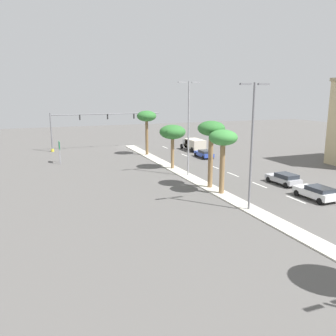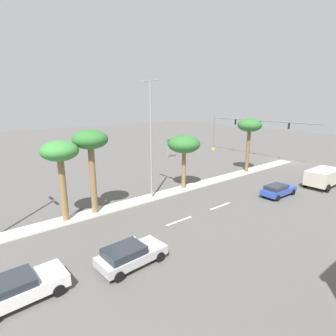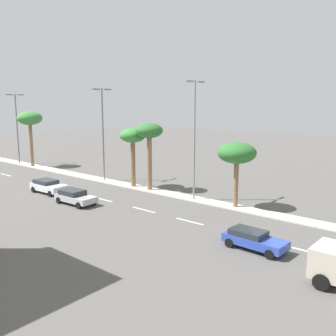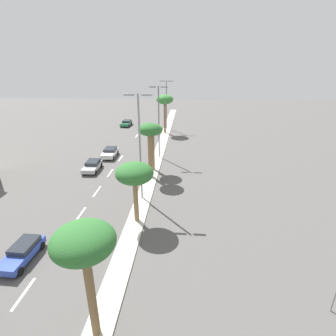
% 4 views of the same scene
% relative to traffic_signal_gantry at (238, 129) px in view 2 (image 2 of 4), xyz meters
% --- Properties ---
extents(ground_plane, '(160.00, 160.00, 0.00)m').
position_rel_traffic_signal_gantry_xyz_m(ground_plane, '(-8.91, 32.80, -4.77)').
color(ground_plane, '#565451').
extents(lane_stripe_center, '(0.20, 2.80, 0.01)m').
position_rel_traffic_signal_gantry_xyz_m(lane_stripe_center, '(-14.94, 2.66, -4.76)').
color(lane_stripe_center, silver).
rests_on(lane_stripe_center, ground).
extents(lane_stripe_right, '(0.20, 2.80, 0.01)m').
position_rel_traffic_signal_gantry_xyz_m(lane_stripe_right, '(-14.94, 12.08, -4.76)').
color(lane_stripe_right, silver).
rests_on(lane_stripe_right, ground).
extents(lane_stripe_leading, '(0.20, 2.80, 0.01)m').
position_rel_traffic_signal_gantry_xyz_m(lane_stripe_leading, '(-14.94, 22.28, -4.76)').
color(lane_stripe_leading, silver).
rests_on(lane_stripe_leading, ground).
extents(lane_stripe_front, '(0.20, 2.80, 0.01)m').
position_rel_traffic_signal_gantry_xyz_m(lane_stripe_front, '(-14.94, 27.55, -4.76)').
color(lane_stripe_front, silver).
rests_on(lane_stripe_front, ground).
extents(lane_stripe_rear, '(0.20, 2.80, 0.01)m').
position_rel_traffic_signal_gantry_xyz_m(lane_stripe_rear, '(-14.94, 33.34, -4.76)').
color(lane_stripe_rear, silver).
rests_on(lane_stripe_rear, ground).
extents(lane_stripe_far, '(0.20, 2.80, 0.01)m').
position_rel_traffic_signal_gantry_xyz_m(lane_stripe_far, '(-14.94, 39.44, -4.76)').
color(lane_stripe_far, silver).
rests_on(lane_stripe_far, ground).
extents(traffic_signal_gantry, '(20.72, 0.53, 6.93)m').
position_rel_traffic_signal_gantry_xyz_m(traffic_signal_gantry, '(0.00, 0.00, 0.00)').
color(traffic_signal_gantry, slate).
rests_on(traffic_signal_gantry, ground).
extents(directional_road_sign, '(0.10, 1.67, 3.35)m').
position_rel_traffic_signal_gantry_xyz_m(directional_road_sign, '(5.49, 11.58, -2.33)').
color(directional_road_sign, gray).
rests_on(directional_road_sign, ground).
extents(palm_tree_inboard, '(3.26, 3.26, 7.41)m').
position_rel_traffic_signal_gantry_xyz_m(palm_tree_inboard, '(-8.95, 9.64, 1.62)').
color(palm_tree_inboard, brown).
rests_on(palm_tree_inboard, median_curb).
extents(palm_tree_near, '(3.59, 3.59, 6.08)m').
position_rel_traffic_signal_gantry_xyz_m(palm_tree_near, '(-8.81, 21.52, 0.34)').
color(palm_tree_near, olive).
rests_on(palm_tree_near, median_curb).
extents(palm_tree_right, '(2.99, 2.99, 7.42)m').
position_rel_traffic_signal_gantry_xyz_m(palm_tree_right, '(-8.95, 32.39, 1.57)').
color(palm_tree_right, olive).
rests_on(palm_tree_right, median_curb).
extents(palm_tree_left, '(2.97, 2.97, 6.73)m').
position_rel_traffic_signal_gantry_xyz_m(palm_tree_left, '(-8.94, 34.99, 0.95)').
color(palm_tree_left, olive).
rests_on(palm_tree_left, median_curb).
extents(street_lamp_leading, '(2.90, 0.24, 11.77)m').
position_rel_traffic_signal_gantry_xyz_m(street_lamp_leading, '(-9.08, 26.19, 2.11)').
color(street_lamp_leading, gray).
rests_on(street_lamp_leading, median_curb).
extents(sedan_blue_center, '(1.95, 4.34, 1.28)m').
position_rel_traffic_signal_gantry_xyz_m(sedan_blue_center, '(-16.93, 15.38, -4.07)').
color(sedan_blue_center, '#2D47AD').
rests_on(sedan_blue_center, ground).
extents(sedan_white_near, '(2.21, 4.46, 1.40)m').
position_rel_traffic_signal_gantry_xyz_m(sedan_white_near, '(-16.87, 40.11, -4.01)').
color(sedan_white_near, silver).
rests_on(sedan_white_near, ground).
extents(sedan_silver_right, '(2.18, 4.37, 1.36)m').
position_rel_traffic_signal_gantry_xyz_m(sedan_silver_right, '(-17.77, 34.12, -4.04)').
color(sedan_silver_right, '#B2B2B7').
rests_on(sedan_silver_right, ground).
extents(box_truck, '(2.69, 5.92, 2.11)m').
position_rel_traffic_signal_gantry_xyz_m(box_truck, '(-18.53, 7.87, -3.54)').
color(box_truck, silver).
rests_on(box_truck, ground).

